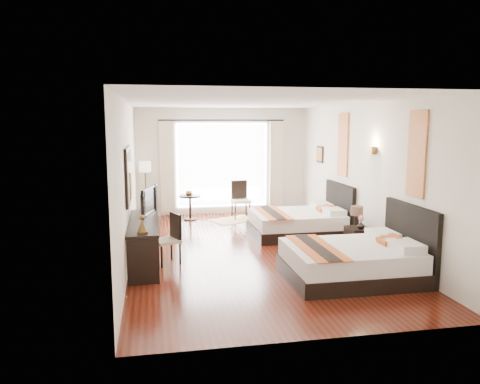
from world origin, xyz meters
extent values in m
cube|color=#3B120A|center=(0.00, 0.00, -0.01)|extent=(4.50, 7.50, 0.01)
cube|color=white|center=(0.00, 0.00, 2.79)|extent=(4.50, 7.50, 0.02)
cube|color=silver|center=(2.25, 0.00, 1.40)|extent=(0.01, 7.50, 2.80)
cube|color=silver|center=(-2.25, 0.00, 1.40)|extent=(0.01, 7.50, 2.80)
cube|color=silver|center=(0.00, 3.75, 1.40)|extent=(4.50, 0.01, 2.80)
cube|color=silver|center=(0.00, -3.75, 1.40)|extent=(4.50, 0.01, 2.80)
cube|color=white|center=(0.00, 3.73, 1.30)|extent=(2.40, 0.02, 2.20)
cube|color=white|center=(0.00, 3.67, 1.30)|extent=(2.30, 0.02, 2.10)
cube|color=beige|center=(-1.45, 3.63, 1.28)|extent=(0.35, 0.14, 2.35)
cube|color=beige|center=(1.45, 3.63, 1.28)|extent=(0.35, 0.14, 2.35)
cube|color=#9D2B16|center=(2.23, -1.86, 1.95)|extent=(0.03, 0.50, 1.35)
cube|color=#9D2B16|center=(2.23, 1.02, 1.95)|extent=(0.03, 0.50, 1.35)
cube|color=#4A351A|center=(2.19, -0.45, 1.92)|extent=(0.10, 0.14, 0.14)
cube|color=black|center=(-2.22, -0.46, 1.55)|extent=(0.04, 1.25, 0.95)
cube|color=white|center=(-2.19, -0.46, 1.55)|extent=(0.01, 1.12, 0.82)
cube|color=black|center=(1.18, -1.86, 0.12)|extent=(1.96, 1.53, 0.24)
cube|color=silver|center=(1.18, -1.86, 0.38)|extent=(1.90, 1.49, 0.29)
cube|color=black|center=(2.20, -1.86, 0.57)|extent=(0.08, 1.53, 1.15)
cube|color=#AE3D1C|center=(0.63, -1.86, 0.53)|extent=(0.53, 1.59, 0.02)
cube|color=black|center=(1.21, 1.02, 0.12)|extent=(1.90, 1.48, 0.23)
cube|color=silver|center=(1.21, 1.02, 0.37)|extent=(1.84, 1.44, 0.28)
cube|color=black|center=(2.20, 1.02, 0.56)|extent=(0.08, 1.48, 1.11)
cube|color=#AE3D1C|center=(0.68, 1.02, 0.52)|extent=(0.51, 1.54, 0.02)
cube|color=black|center=(1.98, -0.45, 0.23)|extent=(0.39, 0.49, 0.47)
cylinder|color=black|center=(1.97, -0.37, 0.60)|extent=(0.10, 0.10, 0.19)
cylinder|color=#3C281C|center=(1.97, -0.37, 0.78)|extent=(0.23, 0.23, 0.17)
imported|color=black|center=(1.96, -0.57, 0.57)|extent=(0.16, 0.16, 0.15)
cube|color=black|center=(-1.99, -0.46, 0.38)|extent=(0.50, 2.20, 0.76)
imported|color=black|center=(-1.97, 0.09, 1.01)|extent=(0.36, 0.89, 0.51)
cube|color=#BDB291|center=(-1.61, -0.53, 0.40)|extent=(0.53, 0.53, 0.05)
cube|color=black|center=(-1.45, -0.47, 0.65)|extent=(0.19, 0.37, 0.45)
cylinder|color=black|center=(-2.00, 3.42, 0.01)|extent=(0.22, 0.22, 0.03)
cylinder|color=#4A351A|center=(-2.00, 3.42, 0.64)|extent=(0.03, 0.03, 1.24)
cylinder|color=beige|center=(-2.00, 3.42, 1.33)|extent=(0.29, 0.29, 0.26)
cylinder|color=black|center=(-0.91, 3.07, 0.31)|extent=(0.54, 0.54, 0.62)
imported|color=#472C19|center=(-0.94, 3.10, 0.65)|extent=(0.23, 0.23, 0.05)
cube|color=#BDB291|center=(0.37, 3.04, 0.44)|extent=(0.46, 0.46, 0.06)
cube|color=black|center=(0.37, 3.24, 0.71)|extent=(0.41, 0.07, 0.49)
cube|color=tan|center=(0.15, 2.81, 0.01)|extent=(1.34, 1.16, 0.01)
camera|label=1|loc=(-1.81, -8.49, 2.45)|focal=35.00mm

